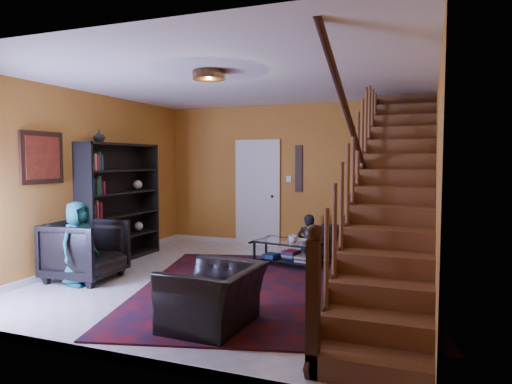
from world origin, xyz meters
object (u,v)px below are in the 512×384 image
sofa (366,241)px  coffee_table (290,252)px  armchair_left (86,250)px  armchair_right (214,297)px  bookshelf (121,204)px

sofa → coffee_table: size_ratio=1.74×
armchair_left → coffee_table: armchair_left is taller
armchair_left → armchair_right: size_ratio=0.96×
bookshelf → armchair_left: bearing=-74.4°
coffee_table → armchair_right: bearing=-88.8°
sofa → armchair_right: size_ratio=2.08×
armchair_right → coffee_table: armchair_right is taller
bookshelf → sofa: (3.90, 1.70, -0.67)m
bookshelf → armchair_left: bookshelf is taller
bookshelf → sofa: bearing=23.5°
armchair_right → sofa: bearing=168.0°
sofa → armchair_left: bearing=36.1°
coffee_table → sofa: bearing=45.7°
armchair_left → armchair_right: 2.74m
armchair_left → sofa: bearing=-54.0°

